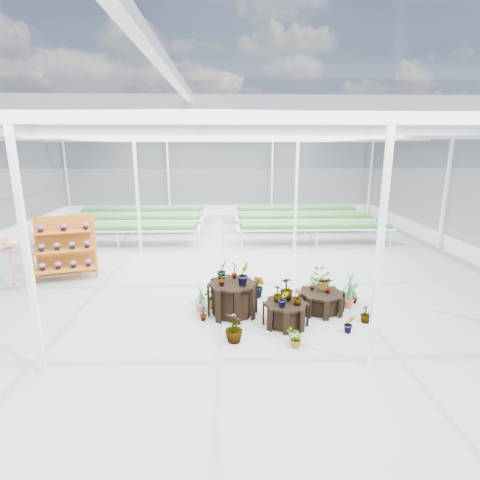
{
  "coord_description": "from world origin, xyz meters",
  "views": [
    {
      "loc": [
        0.37,
        -10.14,
        3.98
      ],
      "look_at": [
        0.74,
        0.53,
        1.3
      ],
      "focal_mm": 28.0,
      "sensor_mm": 36.0,
      "label": 1
    }
  ],
  "objects_px": {
    "plinth_mid": "(285,314)",
    "plinth_low": "(321,301)",
    "shelf_rack": "(65,248)",
    "plinth_tall": "(233,298)",
    "bird_table": "(12,261)"
  },
  "relations": [
    {
      "from": "bird_table",
      "to": "shelf_rack",
      "type": "bearing_deg",
      "value": 34.72
    },
    {
      "from": "shelf_rack",
      "to": "bird_table",
      "type": "xyz_separation_m",
      "value": [
        -1.2,
        -0.78,
        -0.15
      ]
    },
    {
      "from": "plinth_mid",
      "to": "shelf_rack",
      "type": "bearing_deg",
      "value": 151.8
    },
    {
      "from": "plinth_tall",
      "to": "shelf_rack",
      "type": "distance_m",
      "value": 5.81
    },
    {
      "from": "shelf_rack",
      "to": "plinth_tall",
      "type": "bearing_deg",
      "value": -45.21
    },
    {
      "from": "plinth_tall",
      "to": "plinth_low",
      "type": "relative_size",
      "value": 1.07
    },
    {
      "from": "plinth_mid",
      "to": "shelf_rack",
      "type": "height_order",
      "value": "shelf_rack"
    },
    {
      "from": "plinth_mid",
      "to": "shelf_rack",
      "type": "xyz_separation_m",
      "value": [
        -6.28,
        3.37,
        0.69
      ]
    },
    {
      "from": "plinth_mid",
      "to": "bird_table",
      "type": "xyz_separation_m",
      "value": [
        -7.48,
        2.59,
        0.53
      ]
    },
    {
      "from": "plinth_mid",
      "to": "plinth_low",
      "type": "height_order",
      "value": "plinth_mid"
    },
    {
      "from": "plinth_tall",
      "to": "shelf_rack",
      "type": "bearing_deg",
      "value": 151.42
    },
    {
      "from": "plinth_mid",
      "to": "plinth_low",
      "type": "relative_size",
      "value": 0.92
    },
    {
      "from": "plinth_mid",
      "to": "bird_table",
      "type": "relative_size",
      "value": 0.63
    },
    {
      "from": "plinth_low",
      "to": "plinth_tall",
      "type": "bearing_deg",
      "value": -177.4
    },
    {
      "from": "plinth_mid",
      "to": "shelf_rack",
      "type": "relative_size",
      "value": 0.53
    }
  ]
}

